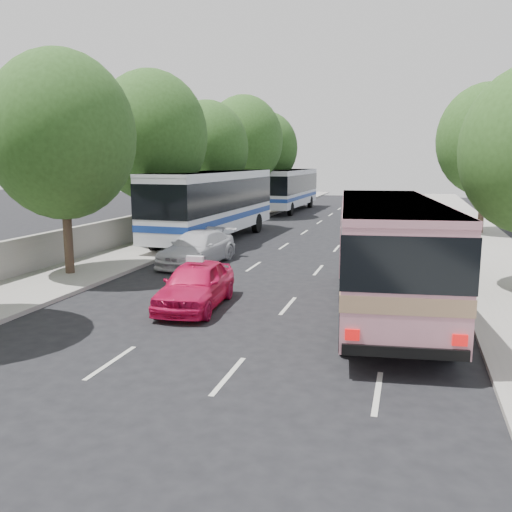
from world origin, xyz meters
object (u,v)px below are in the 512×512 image
(pink_taxi, at_px, (196,284))
(white_pickup, at_px, (197,248))
(tour_coach_front, at_px, (214,199))
(tour_coach_rear, at_px, (289,186))
(pink_bus, at_px, (387,244))

(pink_taxi, relative_size, white_pickup, 0.86)
(pink_taxi, bearing_deg, tour_coach_front, 103.53)
(pink_taxi, bearing_deg, white_pickup, 107.12)
(white_pickup, relative_size, tour_coach_rear, 0.40)
(pink_bus, bearing_deg, white_pickup, 138.91)
(pink_taxi, bearing_deg, tour_coach_rear, 92.95)
(tour_coach_front, distance_m, tour_coach_rear, 19.64)
(pink_bus, height_order, pink_taxi, pink_bus)
(tour_coach_front, xyz_separation_m, tour_coach_rear, (0.16, 19.63, -0.14))
(white_pickup, distance_m, tour_coach_front, 7.46)
(tour_coach_front, bearing_deg, white_pickup, -73.81)
(pink_bus, distance_m, tour_coach_front, 16.54)
(pink_bus, xyz_separation_m, pink_taxi, (-5.87, -0.94, -1.42))
(pink_taxi, xyz_separation_m, tour_coach_rear, (-4.32, 33.47, 1.52))
(pink_taxi, relative_size, tour_coach_rear, 0.35)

